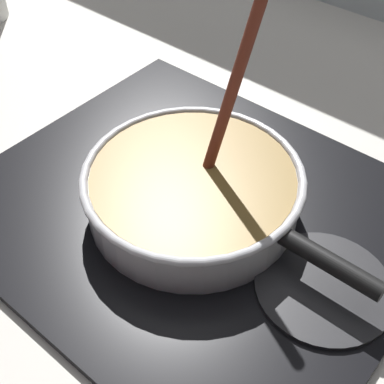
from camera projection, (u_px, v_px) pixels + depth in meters
ground at (118, 292)px, 0.64m from camera, size 2.40×1.60×0.04m
hob_plate at (192, 211)px, 0.69m from camera, size 0.56×0.48×0.01m
burner_ring at (192, 206)px, 0.69m from camera, size 0.20×0.20×0.01m
spare_burner at (324, 287)px, 0.60m from camera, size 0.16×0.16×0.01m
cooking_pan at (193, 189)px, 0.66m from camera, size 0.39×0.27×0.33m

